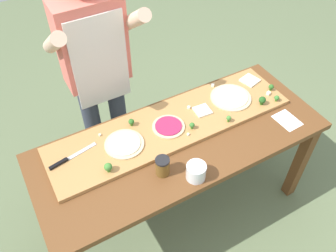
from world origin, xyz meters
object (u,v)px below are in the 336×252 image
pizza_whole_cheese_artichoke (124,144)px  pizza_slice_near_left (250,80)px  chefs_knife (67,159)px  cheese_crumble_a (268,93)px  pizza_slice_center (202,111)px  cook_center (97,67)px  pizza_whole_beet_magenta (168,126)px  cheese_crumble_d (188,134)px  cheese_crumble_b (213,85)px  broccoli_floret_back_left (131,122)px  broccoli_floret_back_mid (192,125)px  broccoli_floret_center_left (277,98)px  broccoli_floret_front_left (108,167)px  broccoli_floret_center_right (229,118)px  cheese_crumble_c (100,135)px  recipe_note (287,120)px  cheese_crumble_e (189,107)px  flour_cup (196,172)px  broccoli_floret_front_mid (262,100)px  broccoli_floret_front_right (271,87)px  sauce_jar (162,166)px  prep_table (180,150)px  pizza_whole_white_garlic (231,97)px

pizza_whole_cheese_artichoke → pizza_slice_near_left: bearing=6.0°
chefs_knife → cheese_crumble_a: (1.34, -0.12, 0.00)m
pizza_slice_center → cook_center: (-0.48, 0.50, 0.19)m
pizza_whole_beet_magenta → cheese_crumble_a: size_ratio=9.20×
pizza_whole_cheese_artichoke → cheese_crumble_d: size_ratio=17.87×
pizza_whole_cheese_artichoke → pizza_slice_near_left: size_ratio=2.12×
cheese_crumble_b → chefs_knife: bearing=-173.1°
broccoli_floret_back_left → broccoli_floret_back_mid: 0.36m
pizza_slice_near_left → cheese_crumble_b: 0.27m
broccoli_floret_back_left → pizza_slice_near_left: bearing=-1.0°
broccoli_floret_center_left → broccoli_floret_front_left: bearing=179.5°
broccoli_floret_center_right → pizza_slice_center: bearing=120.0°
cheese_crumble_a → cheese_crumble_c: 1.13m
broccoli_floret_back_left → cheese_crumble_d: size_ratio=3.78×
chefs_knife → recipe_note: (1.30, -0.35, -0.03)m
cheese_crumble_e → flour_cup: bearing=-117.4°
broccoli_floret_back_mid → flour_cup: 0.34m
broccoli_floret_front_left → flour_cup: (0.40, -0.25, -0.02)m
chefs_knife → cheese_crumble_c: bearing=19.5°
broccoli_floret_back_left → cook_center: 0.43m
pizza_whole_beet_magenta → broccoli_floret_front_mid: bearing=-10.4°
pizza_slice_center → broccoli_floret_front_right: size_ratio=2.14×
chefs_knife → flour_cup: flour_cup is taller
chefs_knife → broccoli_floret_back_left: 0.43m
cheese_crumble_d → broccoli_floret_front_mid: bearing=-0.2°
pizza_whole_beet_magenta → cheese_crumble_a: bearing=-5.0°
broccoli_floret_center_right → recipe_note: size_ratio=0.28×
cheese_crumble_d → cheese_crumble_e: bearing=57.4°
broccoli_floret_center_right → flour_cup: bearing=-148.5°
pizza_whole_beet_magenta → pizza_slice_near_left: 0.71m
cheese_crumble_a → cheese_crumble_b: bearing=137.6°
pizza_slice_near_left → pizza_slice_center: (-0.45, -0.09, 0.00)m
pizza_slice_center → broccoli_floret_back_left: broccoli_floret_back_left is taller
pizza_slice_near_left → broccoli_floret_front_left: bearing=-168.4°
cook_center → pizza_whole_beet_magenta: bearing=-66.4°
broccoli_floret_front_mid → broccoli_floret_back_left: size_ratio=1.22×
broccoli_floret_front_mid → sauce_jar: (-0.80, -0.15, -0.00)m
broccoli_floret_front_left → sauce_jar: 0.29m
flour_cup → broccoli_floret_center_left: bearing=17.2°
cheese_crumble_d → recipe_note: size_ratio=0.08×
sauce_jar → recipe_note: sauce_jar is taller
sauce_jar → pizza_whole_cheese_artichoke: bearing=111.8°
prep_table → cook_center: bearing=112.4°
pizza_whole_cheese_artichoke → broccoli_floret_center_right: size_ratio=5.06×
broccoli_floret_center_left → broccoli_floret_back_left: bearing=164.1°
broccoli_floret_front_mid → cheese_crumble_b: broccoli_floret_front_mid is taller
pizza_slice_center → cheese_crumble_d: (-0.18, -0.13, 0.00)m
pizza_slice_near_left → broccoli_floret_front_mid: broccoli_floret_front_mid is taller
broccoli_floret_front_mid → pizza_whole_beet_magenta: bearing=169.6°
pizza_whole_white_garlic → cheese_crumble_a: size_ratio=12.42×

